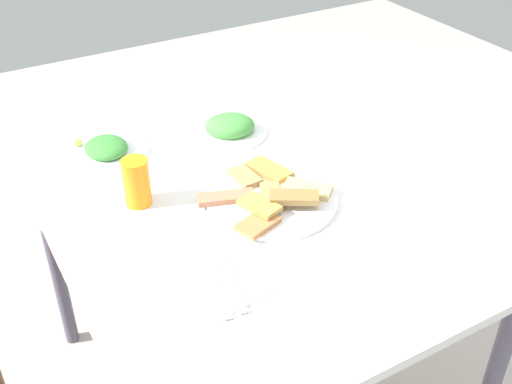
% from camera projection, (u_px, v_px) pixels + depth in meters
% --- Properties ---
extents(dining_table, '(1.16, 0.93, 0.75)m').
position_uv_depth(dining_table, '(246.00, 227.00, 1.60)').
color(dining_table, white).
rests_on(dining_table, ground_plane).
extents(pide_platter, '(0.34, 0.34, 0.05)m').
position_uv_depth(pide_platter, '(270.00, 197.00, 1.56)').
color(pide_platter, white).
rests_on(pide_platter, dining_table).
extents(salad_plate_greens, '(0.23, 0.23, 0.04)m').
position_uv_depth(salad_plate_greens, '(106.00, 150.00, 1.74)').
color(salad_plate_greens, white).
rests_on(salad_plate_greens, dining_table).
extents(salad_plate_rice, '(0.21, 0.21, 0.06)m').
position_uv_depth(salad_plate_rice, '(230.00, 128.00, 1.84)').
color(salad_plate_rice, white).
rests_on(salad_plate_rice, dining_table).
extents(soda_can, '(0.08, 0.08, 0.12)m').
position_uv_depth(soda_can, '(137.00, 182.00, 1.52)').
color(soda_can, orange).
rests_on(soda_can, dining_table).
extents(paper_napkin, '(0.16, 0.16, 0.00)m').
position_uv_depth(paper_napkin, '(225.00, 288.00, 1.30)').
color(paper_napkin, white).
rests_on(paper_napkin, dining_table).
extents(fork, '(0.18, 0.06, 0.00)m').
position_uv_depth(fork, '(233.00, 283.00, 1.31)').
color(fork, silver).
rests_on(fork, paper_napkin).
extents(spoon, '(0.17, 0.06, 0.00)m').
position_uv_depth(spoon, '(218.00, 289.00, 1.29)').
color(spoon, silver).
rests_on(spoon, paper_napkin).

